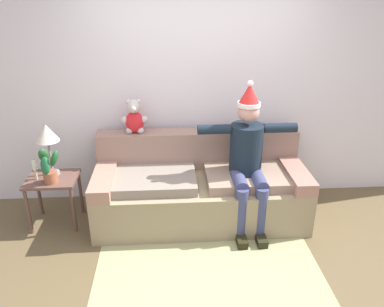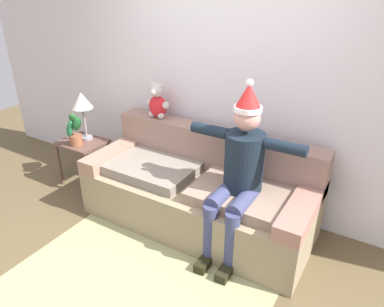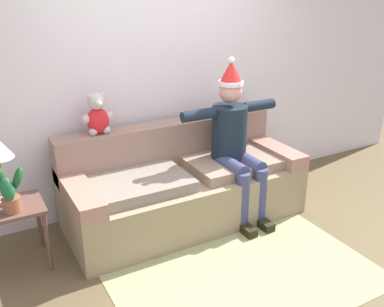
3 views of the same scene
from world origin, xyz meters
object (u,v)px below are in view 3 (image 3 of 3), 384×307
at_px(couch, 183,185).
at_px(side_table, 10,217).
at_px(person_seated, 235,139).
at_px(potted_plant, 10,191).
at_px(teddy_bear, 98,116).

xyz_separation_m(couch, side_table, (-1.56, -0.05, 0.11)).
bearing_deg(person_seated, couch, 160.28).
distance_m(person_seated, potted_plant, 2.02).
bearing_deg(couch, side_table, -178.13).
relative_size(side_table, potted_plant, 1.45).
height_order(side_table, potted_plant, potted_plant).
xyz_separation_m(person_seated, teddy_bear, (-1.17, 0.46, 0.28)).
height_order(teddy_bear, potted_plant, teddy_bear).
relative_size(person_seated, potted_plant, 4.11).
bearing_deg(teddy_bear, potted_plant, -152.73).
relative_size(couch, person_seated, 1.45).
height_order(couch, side_table, couch).
bearing_deg(couch, potted_plant, -174.64).
xyz_separation_m(couch, potted_plant, (-1.54, -0.14, 0.37)).
bearing_deg(side_table, person_seated, -3.35).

